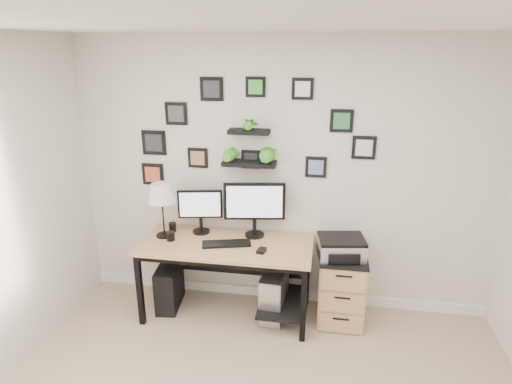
% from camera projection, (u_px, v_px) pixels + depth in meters
% --- Properties ---
extents(room, '(4.00, 4.00, 4.00)m').
position_uv_depth(room, '(280.00, 293.00, 4.45)').
color(room, tan).
rests_on(room, ground).
extents(desk, '(1.60, 0.70, 0.75)m').
position_uv_depth(desk, '(231.00, 254.00, 4.03)').
color(desk, tan).
rests_on(desk, ground).
extents(monitor_left, '(0.43, 0.20, 0.44)m').
position_uv_depth(monitor_left, '(200.00, 208.00, 4.11)').
color(monitor_left, black).
rests_on(monitor_left, desk).
extents(monitor_right, '(0.57, 0.21, 0.54)m').
position_uv_depth(monitor_right, '(255.00, 205.00, 4.01)').
color(monitor_right, black).
rests_on(monitor_right, desk).
extents(keyboard, '(0.47, 0.25, 0.02)m').
position_uv_depth(keyboard, '(226.00, 244.00, 3.93)').
color(keyboard, black).
rests_on(keyboard, desk).
extents(mouse, '(0.08, 0.11, 0.03)m').
position_uv_depth(mouse, '(261.00, 250.00, 3.79)').
color(mouse, black).
rests_on(mouse, desk).
extents(table_lamp, '(0.26, 0.26, 0.53)m').
position_uv_depth(table_lamp, '(161.00, 194.00, 3.98)').
color(table_lamp, black).
rests_on(table_lamp, desk).
extents(mug, '(0.08, 0.08, 0.09)m').
position_uv_depth(mug, '(171.00, 236.00, 4.01)').
color(mug, black).
rests_on(mug, desk).
extents(pen_cup, '(0.07, 0.07, 0.09)m').
position_uv_depth(pen_cup, '(173.00, 227.00, 4.20)').
color(pen_cup, black).
rests_on(pen_cup, desk).
extents(pc_tower_black, '(0.24, 0.46, 0.44)m').
position_uv_depth(pc_tower_black, '(169.00, 286.00, 4.26)').
color(pc_tower_black, black).
rests_on(pc_tower_black, ground).
extents(pc_tower_grey, '(0.24, 0.49, 0.47)m').
position_uv_depth(pc_tower_grey, '(274.00, 294.00, 4.10)').
color(pc_tower_grey, gray).
rests_on(pc_tower_grey, ground).
extents(file_cabinet, '(0.43, 0.53, 0.67)m').
position_uv_depth(file_cabinet, '(341.00, 287.00, 4.02)').
color(file_cabinet, tan).
rests_on(file_cabinet, ground).
extents(printer, '(0.45, 0.38, 0.18)m').
position_uv_depth(printer, '(341.00, 247.00, 3.85)').
color(printer, silver).
rests_on(printer, file_cabinet).
extents(wall_decor, '(2.24, 0.18, 1.06)m').
position_uv_depth(wall_decor, '(247.00, 140.00, 3.93)').
color(wall_decor, black).
rests_on(wall_decor, ground).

